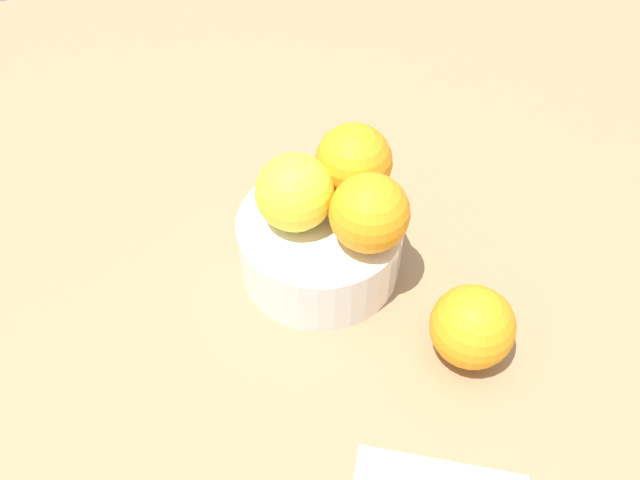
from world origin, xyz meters
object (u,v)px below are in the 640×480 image
fruit_bowl (320,245)px  orange_in_bowl_1 (354,162)px  orange_loose_0 (472,327)px  orange_in_bowl_0 (295,192)px  orange_in_bowl_2 (369,213)px

fruit_bowl → orange_in_bowl_1: size_ratio=2.15×
fruit_bowl → orange_loose_0: orange_loose_0 is taller
orange_in_bowl_0 → fruit_bowl: bearing=-26.6°
orange_in_bowl_1 → orange_in_bowl_2: bearing=-100.4°
orange_in_bowl_2 → orange_loose_0: size_ratio=0.96×
orange_in_bowl_2 → orange_loose_0: 11.51cm
orange_in_bowl_1 → orange_in_bowl_2: (-1.02, -5.57, -0.06)cm
fruit_bowl → orange_in_bowl_2: 7.38cm
fruit_bowl → orange_in_bowl_1: bearing=32.4°
fruit_bowl → orange_loose_0: bearing=-57.1°
orange_loose_0 → orange_in_bowl_1: bearing=105.3°
orange_in_bowl_0 → orange_loose_0: size_ratio=0.96×
fruit_bowl → orange_in_bowl_2: bearing=-48.6°
orange_in_bowl_1 → orange_loose_0: size_ratio=0.98×
orange_in_bowl_0 → orange_in_bowl_2: 6.08cm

